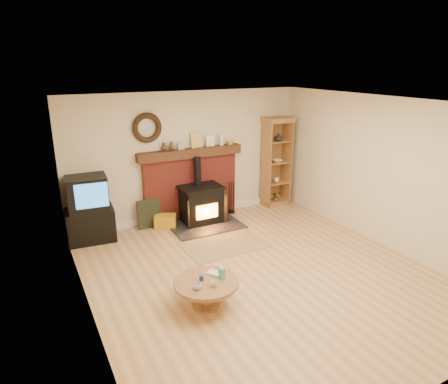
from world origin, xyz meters
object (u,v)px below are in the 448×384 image
coffee_table (206,286)px  curio_cabinet (275,162)px  tv_unit (89,210)px  wood_stove (202,205)px

coffee_table → curio_cabinet: bearing=43.5°
tv_unit → curio_cabinet: bearing=1.2°
coffee_table → wood_stove: bearing=66.6°
wood_stove → curio_cabinet: 2.07m
wood_stove → coffee_table: wood_stove is taller
tv_unit → coffee_table: (0.98, -2.86, -0.28)m
tv_unit → coffee_table: 3.04m
wood_stove → coffee_table: 2.91m
tv_unit → coffee_table: tv_unit is taller
tv_unit → wood_stove: bearing=-5.1°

